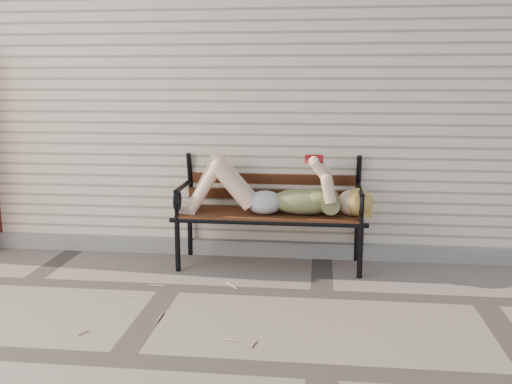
# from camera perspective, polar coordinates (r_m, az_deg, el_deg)

# --- Properties ---
(ground) EXTENTS (80.00, 80.00, 0.00)m
(ground) POSITION_cam_1_polar(r_m,az_deg,el_deg) (4.86, -8.51, -9.47)
(ground) COLOR #75655A
(ground) RESTS_ON ground
(house_wall) EXTENTS (8.00, 4.00, 3.00)m
(house_wall) POSITION_cam_1_polar(r_m,az_deg,el_deg) (7.48, -2.86, 9.62)
(house_wall) COLOR beige
(house_wall) RESTS_ON ground
(foundation_strip) EXTENTS (8.00, 0.10, 0.15)m
(foundation_strip) POSITION_cam_1_polar(r_m,az_deg,el_deg) (5.72, -6.03, -5.40)
(foundation_strip) COLOR gray
(foundation_strip) RESTS_ON ground
(garden_bench) EXTENTS (1.84, 0.73, 1.19)m
(garden_bench) POSITION_cam_1_polar(r_m,az_deg,el_deg) (5.30, 1.52, -0.09)
(garden_bench) COLOR black
(garden_bench) RESTS_ON ground
(reading_woman) EXTENTS (1.73, 0.39, 0.55)m
(reading_woman) POSITION_cam_1_polar(r_m,az_deg,el_deg) (5.15, 1.55, 0.03)
(reading_woman) COLOR #0A3148
(reading_woman) RESTS_ON ground
(straw_scatter) EXTENTS (2.75, 1.83, 0.01)m
(straw_scatter) POSITION_cam_1_polar(r_m,az_deg,el_deg) (4.69, -18.31, -10.61)
(straw_scatter) COLOR tan
(straw_scatter) RESTS_ON ground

